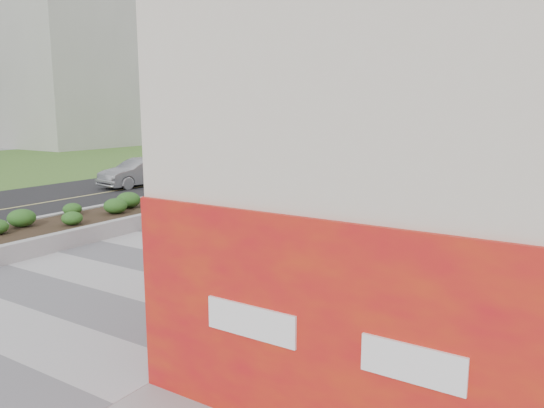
{
  "coord_description": "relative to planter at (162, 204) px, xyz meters",
  "views": [
    {
      "loc": [
        9.84,
        -8.56,
        4.31
      ],
      "look_at": [
        0.32,
        6.3,
        1.1
      ],
      "focal_mm": 35.0,
      "sensor_mm": 36.0,
      "label": 1
    }
  ],
  "objects": [
    {
      "name": "ground",
      "position": [
        5.5,
        -7.0,
        -0.42
      ],
      "size": [
        160.0,
        160.0,
        0.0
      ],
      "primitive_type": "plane",
      "color": "gray",
      "rests_on": "ground"
    },
    {
      "name": "distant_bldg_north_l",
      "position": [
        0.5,
        48.0,
        9.58
      ],
      "size": [
        16.0,
        12.0,
        20.0
      ],
      "primitive_type": "cube",
      "color": "#ADAAA3",
      "rests_on": "ground"
    },
    {
      "name": "planter",
      "position": [
        0.0,
        0.0,
        0.0
      ],
      "size": [
        3.0,
        18.0,
        0.9
      ],
      "color": "#9E9EA0",
      "rests_on": "ground"
    },
    {
      "name": "traffic_signal_near",
      "position": [
        -1.73,
        10.5,
        2.34
      ],
      "size": [
        0.33,
        0.28,
        4.2
      ],
      "color": "black",
      "rests_on": "ground"
    },
    {
      "name": "car_silver",
      "position": [
        -6.72,
        5.18,
        0.35
      ],
      "size": [
        2.14,
        4.81,
        1.54
      ],
      "primitive_type": "imported",
      "rotation": [
        0.0,
        0.0,
        -0.11
      ],
      "color": "gray",
      "rests_on": "ground"
    },
    {
      "name": "street",
      "position": [
        -6.5,
        0.0,
        -0.42
      ],
      "size": [
        10.0,
        40.0,
        0.0
      ],
      "primitive_type": "cube",
      "color": "black",
      "rests_on": "ground"
    },
    {
      "name": "skateboarder",
      "position": [
        7.03,
        3.64,
        0.37
      ],
      "size": [
        0.55,
        0.72,
        1.57
      ],
      "rotation": [
        0.0,
        0.0,
        -0.01
      ],
      "color": "beige",
      "rests_on": "ground"
    },
    {
      "name": "car_dark",
      "position": [
        -3.0,
        11.79,
        0.19
      ],
      "size": [
        2.49,
        4.42,
        1.21
      ],
      "primitive_type": "imported",
      "rotation": [
        0.0,
        0.0,
        0.2
      ],
      "color": "black",
      "rests_on": "ground"
    },
    {
      "name": "manhole_cover",
      "position": [
        6.0,
        -4.0,
        -0.42
      ],
      "size": [
        0.44,
        0.44,
        0.01
      ],
      "primitive_type": "cylinder",
      "color": "#595654",
      "rests_on": "ground"
    },
    {
      "name": "building",
      "position": [
        12.48,
        1.98,
        3.56
      ],
      "size": [
        6.04,
        24.08,
        8.0
      ],
      "color": "beige",
      "rests_on": "ground"
    },
    {
      "name": "distant_bldg_west_a",
      "position": [
        -39.5,
        23.0,
        10.58
      ],
      "size": [
        18.0,
        12.0,
        22.0
      ],
      "primitive_type": "cube",
      "color": "#ADAAA3",
      "rests_on": "ground"
    },
    {
      "name": "walkway",
      "position": [
        5.5,
        -4.0,
        -0.41
      ],
      "size": [
        8.0,
        36.0,
        0.01
      ],
      "primitive_type": "cube",
      "color": "#A8A8AD",
      "rests_on": "ground"
    },
    {
      "name": "traffic_signal_far",
      "position": [
        -10.93,
        10.0,
        2.34
      ],
      "size": [
        0.33,
        0.28,
        4.2
      ],
      "color": "black",
      "rests_on": "ground"
    }
  ]
}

